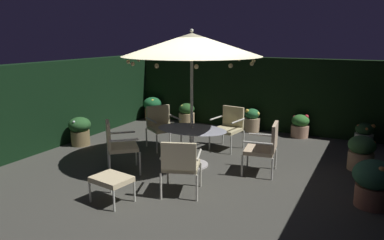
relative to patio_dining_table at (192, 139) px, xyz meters
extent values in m
cube|color=#41403A|center=(0.12, -0.33, -0.56)|extent=(7.49, 7.99, 0.02)
cube|color=black|center=(0.12, 3.52, 0.44)|extent=(7.49, 0.30, 1.96)
cube|color=black|center=(-3.48, -0.33, 0.44)|extent=(0.30, 7.99, 1.96)
cylinder|color=silver|center=(0.00, 0.00, -0.53)|extent=(0.66, 0.66, 0.03)
cylinder|color=silver|center=(0.00, 0.00, -0.18)|extent=(0.09, 0.09, 0.73)
ellipsoid|color=#A2A3B0|center=(0.00, 0.00, 0.20)|extent=(1.43, 0.94, 0.03)
cylinder|color=beige|center=(0.00, 0.00, 0.61)|extent=(0.06, 0.06, 2.30)
cone|color=beige|center=(0.00, 0.00, 1.82)|extent=(2.65, 2.65, 0.42)
sphere|color=beige|center=(0.00, 0.00, 2.07)|extent=(0.07, 0.07, 0.07)
sphere|color=#F9DB8C|center=(1.19, -0.03, 1.51)|extent=(0.07, 0.07, 0.07)
sphere|color=#F9DB8C|center=(1.01, 0.62, 1.51)|extent=(0.07, 0.07, 0.07)
sphere|color=#F9DB8C|center=(0.57, 1.04, 1.51)|extent=(0.07, 0.07, 0.07)
sphere|color=#F9DB8C|center=(0.05, 1.18, 1.51)|extent=(0.07, 0.07, 0.07)
sphere|color=#F9DB8C|center=(-0.57, 1.04, 1.51)|extent=(0.07, 0.07, 0.07)
sphere|color=#F9DB8C|center=(-1.04, 0.57, 1.51)|extent=(0.07, 0.07, 0.07)
sphere|color=#F9DB8C|center=(-1.19, -0.03, 1.51)|extent=(0.07, 0.07, 0.07)
sphere|color=#F9DB8C|center=(-1.02, -0.60, 1.51)|extent=(0.07, 0.07, 0.07)
sphere|color=#F9DB8C|center=(-0.62, -1.01, 1.51)|extent=(0.07, 0.07, 0.07)
sphere|color=#F9DB8C|center=(-0.02, -1.19, 1.51)|extent=(0.07, 0.07, 0.07)
sphere|color=#F9DB8C|center=(0.60, -1.02, 1.51)|extent=(0.07, 0.07, 0.07)
sphere|color=#F9DB8C|center=(1.02, -0.61, 1.51)|extent=(0.07, 0.07, 0.07)
cylinder|color=silver|center=(-0.98, -0.51, -0.32)|extent=(0.04, 0.04, 0.44)
cylinder|color=silver|center=(-0.60, -0.93, -0.32)|extent=(0.04, 0.04, 0.44)
cylinder|color=silver|center=(-1.38, -0.88, -0.32)|extent=(0.04, 0.04, 0.44)
cylinder|color=silver|center=(-1.00, -1.29, -0.32)|extent=(0.04, 0.04, 0.44)
cube|color=beige|center=(-0.99, -0.90, -0.07)|extent=(0.76, 0.76, 0.07)
cube|color=beige|center=(-1.18, -1.08, 0.20)|extent=(0.41, 0.44, 0.47)
cylinder|color=silver|center=(-1.18, -0.70, 0.15)|extent=(0.41, 0.38, 0.04)
cylinder|color=silver|center=(-0.80, -1.11, 0.15)|extent=(0.41, 0.38, 0.04)
cylinder|color=beige|center=(0.09, -1.08, -0.33)|extent=(0.04, 0.04, 0.43)
cylinder|color=beige|center=(0.63, -0.89, -0.33)|extent=(0.04, 0.04, 0.43)
cylinder|color=beige|center=(0.29, -1.63, -0.33)|extent=(0.04, 0.04, 0.43)
cylinder|color=beige|center=(0.82, -1.43, -0.33)|extent=(0.04, 0.04, 0.43)
cube|color=beige|center=(0.46, -1.26, -0.08)|extent=(0.72, 0.72, 0.07)
cube|color=beige|center=(0.55, -1.52, 0.17)|extent=(0.53, 0.24, 0.43)
cylinder|color=beige|center=(0.19, -1.36, 0.12)|extent=(0.22, 0.53, 0.04)
cylinder|color=beige|center=(0.72, -1.16, 0.12)|extent=(0.22, 0.53, 0.04)
cylinder|color=silver|center=(1.10, -0.13, -0.34)|extent=(0.04, 0.04, 0.41)
cylinder|color=silver|center=(1.01, 0.45, -0.34)|extent=(0.04, 0.04, 0.41)
cylinder|color=silver|center=(1.64, -0.04, -0.34)|extent=(0.04, 0.04, 0.41)
cylinder|color=silver|center=(1.55, 0.53, -0.34)|extent=(0.04, 0.04, 0.41)
cube|color=beige|center=(1.32, 0.20, -0.10)|extent=(0.61, 0.64, 0.07)
cube|color=beige|center=(1.58, 0.24, 0.18)|extent=(0.14, 0.56, 0.50)
cylinder|color=silver|center=(1.37, -0.09, 0.12)|extent=(0.52, 0.11, 0.04)
cylinder|color=silver|center=(1.28, 0.49, 0.12)|extent=(0.52, 0.11, 0.04)
cylinder|color=silver|center=(0.45, 1.00, -0.34)|extent=(0.04, 0.04, 0.42)
cylinder|color=silver|center=(-0.10, 1.09, -0.34)|extent=(0.04, 0.04, 0.42)
cylinder|color=silver|center=(0.54, 1.56, -0.34)|extent=(0.04, 0.04, 0.42)
cylinder|color=silver|center=(-0.01, 1.65, -0.34)|extent=(0.04, 0.04, 0.42)
cube|color=beige|center=(0.22, 1.32, -0.09)|extent=(0.63, 0.64, 0.07)
cube|color=beige|center=(0.26, 1.59, 0.17)|extent=(0.54, 0.15, 0.46)
cylinder|color=silver|center=(0.49, 1.28, 0.15)|extent=(0.12, 0.54, 0.04)
cylinder|color=silver|center=(-0.06, 1.37, 0.15)|extent=(0.12, 0.54, 0.04)
cylinder|color=silver|center=(-0.69, 0.83, -0.33)|extent=(0.04, 0.04, 0.43)
cylinder|color=silver|center=(-1.03, 0.33, -0.33)|extent=(0.04, 0.04, 0.43)
cylinder|color=silver|center=(-1.19, 1.17, -0.33)|extent=(0.04, 0.04, 0.43)
cylinder|color=silver|center=(-1.53, 0.67, -0.33)|extent=(0.04, 0.04, 0.43)
cube|color=beige|center=(-1.11, 0.75, -0.08)|extent=(0.81, 0.81, 0.07)
cube|color=beige|center=(-1.35, 0.91, 0.18)|extent=(0.37, 0.51, 0.45)
cylinder|color=silver|center=(-0.94, 1.00, 0.15)|extent=(0.50, 0.35, 0.04)
cylinder|color=silver|center=(-1.28, 0.50, 0.15)|extent=(0.50, 0.35, 0.04)
cylinder|color=beige|center=(-0.57, -1.80, -0.38)|extent=(0.03, 0.03, 0.33)
cylinder|color=beige|center=(-0.04, -1.89, -0.38)|extent=(0.03, 0.03, 0.33)
cylinder|color=beige|center=(-0.64, -2.22, -0.38)|extent=(0.03, 0.03, 0.33)
cylinder|color=beige|center=(-0.10, -2.31, -0.38)|extent=(0.03, 0.03, 0.33)
cube|color=beige|center=(-0.34, -2.05, -0.17)|extent=(0.64, 0.54, 0.08)
cylinder|color=tan|center=(1.49, 3.14, -0.39)|extent=(0.45, 0.45, 0.31)
ellipsoid|color=#32722E|center=(1.49, 3.14, -0.12)|extent=(0.44, 0.44, 0.31)
sphere|color=red|center=(1.63, 3.18, -0.01)|extent=(0.11, 0.11, 0.11)
sphere|color=red|center=(1.51, 3.32, -0.08)|extent=(0.10, 0.10, 0.10)
sphere|color=#C4243F|center=(1.33, 3.18, -0.05)|extent=(0.09, 0.09, 0.09)
sphere|color=red|center=(1.48, 3.03, -0.08)|extent=(0.11, 0.11, 0.11)
cylinder|color=#A86544|center=(-2.94, 3.12, -0.37)|extent=(0.48, 0.48, 0.34)
ellipsoid|color=#1B5C2F|center=(-2.94, 3.12, -0.05)|extent=(0.57, 0.57, 0.40)
sphere|color=#E3D251|center=(-2.79, 3.10, 0.04)|extent=(0.08, 0.08, 0.08)
sphere|color=#E1CA4C|center=(-2.87, 3.34, 0.01)|extent=(0.10, 0.10, 0.10)
sphere|color=#F6C657|center=(-3.07, 3.19, 0.00)|extent=(0.07, 0.07, 0.07)
sphere|color=#DEC654|center=(-3.05, 3.03, 0.00)|extent=(0.07, 0.07, 0.07)
sphere|color=yellow|center=(-2.85, 2.98, 0.08)|extent=(0.10, 0.10, 0.10)
cylinder|color=tan|center=(0.22, 3.14, -0.36)|extent=(0.44, 0.44, 0.37)
ellipsoid|color=#266937|center=(0.22, 3.14, -0.06)|extent=(0.40, 0.40, 0.28)
sphere|color=#E7D955|center=(0.38, 3.12, -0.04)|extent=(0.11, 0.11, 0.11)
sphere|color=#EFBD4A|center=(0.27, 3.30, -0.03)|extent=(0.09, 0.09, 0.09)
sphere|color=#DFD948|center=(0.08, 3.19, -0.04)|extent=(0.08, 0.08, 0.08)
sphere|color=gold|center=(0.12, 3.02, 0.03)|extent=(0.10, 0.10, 0.10)
sphere|color=yellow|center=(0.23, 3.03, -0.03)|extent=(0.09, 0.09, 0.09)
cylinder|color=tan|center=(-1.68, 2.97, -0.37)|extent=(0.45, 0.45, 0.36)
ellipsoid|color=#265322|center=(-1.68, 2.97, -0.07)|extent=(0.45, 0.45, 0.31)
sphere|color=#E0C959|center=(-1.52, 2.93, -0.05)|extent=(0.10, 0.10, 0.10)
sphere|color=#F2D955|center=(-1.62, 3.13, 0.03)|extent=(0.10, 0.10, 0.10)
sphere|color=#EAC958|center=(-1.76, 3.08, -0.04)|extent=(0.07, 0.07, 0.07)
sphere|color=#DECA56|center=(-1.83, 2.99, 0.00)|extent=(0.09, 0.09, 0.09)
sphere|color=#E8DA51|center=(-1.76, 2.85, 0.02)|extent=(0.09, 0.09, 0.09)
sphere|color=yellow|center=(-1.65, 2.87, -0.03)|extent=(0.09, 0.09, 0.09)
cylinder|color=tan|center=(3.01, 1.26, -0.37)|extent=(0.47, 0.47, 0.35)
ellipsoid|color=#376434|center=(3.01, 1.26, -0.05)|extent=(0.51, 0.51, 0.35)
sphere|color=orange|center=(3.21, 1.25, 0.02)|extent=(0.07, 0.07, 0.07)
sphere|color=orange|center=(2.90, 1.39, -0.05)|extent=(0.10, 0.10, 0.10)
sphere|color=orange|center=(2.94, 1.08, -0.04)|extent=(0.07, 0.07, 0.07)
cylinder|color=#A26048|center=(3.26, -0.39, -0.38)|extent=(0.50, 0.50, 0.34)
ellipsoid|color=#2E6140|center=(3.26, -0.39, -0.04)|extent=(0.62, 0.62, 0.44)
sphere|color=orange|center=(3.33, -0.14, 0.03)|extent=(0.10, 0.10, 0.10)
sphere|color=orange|center=(3.06, -0.26, 0.01)|extent=(0.11, 0.11, 0.11)
sphere|color=#EB8B43|center=(3.17, -0.50, 0.08)|extent=(0.10, 0.10, 0.10)
sphere|color=#D88E43|center=(3.34, -0.56, 0.11)|extent=(0.09, 0.09, 0.09)
cylinder|color=beige|center=(2.99, 2.92, -0.38)|extent=(0.41, 0.41, 0.32)
ellipsoid|color=#214320|center=(2.99, 2.92, -0.11)|extent=(0.40, 0.40, 0.28)
sphere|color=orange|center=(3.16, 2.91, -0.03)|extent=(0.10, 0.10, 0.10)
sphere|color=#F28542|center=(3.02, 3.05, -0.09)|extent=(0.06, 0.06, 0.06)
sphere|color=orange|center=(2.92, 3.00, -0.11)|extent=(0.08, 0.08, 0.08)
sphere|color=orange|center=(2.86, 2.87, -0.05)|extent=(0.08, 0.08, 0.08)
sphere|color=orange|center=(3.03, 2.76, -0.08)|extent=(0.08, 0.08, 0.08)
cylinder|color=olive|center=(-2.98, 0.06, -0.37)|extent=(0.43, 0.43, 0.35)
ellipsoid|color=#275526|center=(-2.98, 0.06, -0.05)|extent=(0.51, 0.51, 0.36)
sphere|color=silver|center=(-2.87, 0.03, -0.01)|extent=(0.08, 0.08, 0.08)
sphere|color=beige|center=(-2.96, 0.18, 0.03)|extent=(0.09, 0.09, 0.09)
sphere|color=silver|center=(-3.10, 0.08, 0.01)|extent=(0.08, 0.08, 0.08)
sphere|color=silver|center=(-2.96, -0.14, 0.06)|extent=(0.06, 0.06, 0.06)
camera|label=1|loc=(3.20, -6.26, 1.99)|focal=34.71mm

